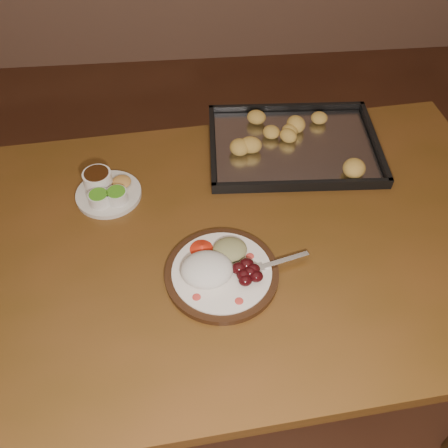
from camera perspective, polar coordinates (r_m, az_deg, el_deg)
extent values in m
plane|color=#56301D|center=(1.90, -4.46, -14.05)|extent=(4.00, 4.00, 0.00)
cube|color=brown|center=(1.22, -0.11, -2.42)|extent=(1.57, 1.01, 0.04)
cylinder|color=#453114|center=(1.83, -23.75, -3.23)|extent=(0.07, 0.07, 0.71)
cylinder|color=#453114|center=(1.92, 18.32, 2.05)|extent=(0.07, 0.07, 0.71)
cylinder|color=black|center=(1.14, -0.26, -5.71)|extent=(0.26, 0.26, 0.02)
cylinder|color=white|center=(1.13, -0.26, -5.45)|extent=(0.23, 0.23, 0.01)
ellipsoid|color=red|center=(1.09, -3.16, -8.34)|extent=(0.02, 0.02, 0.00)
ellipsoid|color=red|center=(1.08, 1.74, -8.79)|extent=(0.02, 0.02, 0.00)
ellipsoid|color=red|center=(1.15, 3.00, -3.69)|extent=(0.02, 0.02, 0.00)
ellipsoid|color=red|center=(1.14, -4.42, -4.73)|extent=(0.02, 0.02, 0.00)
ellipsoid|color=white|center=(1.11, -1.99, -5.22)|extent=(0.12, 0.11, 0.05)
ellipsoid|color=#4A0A10|center=(1.10, 2.30, -5.87)|extent=(0.03, 0.03, 0.02)
ellipsoid|color=#4A0A10|center=(1.11, 3.33, -5.21)|extent=(0.03, 0.03, 0.02)
ellipsoid|color=#4A0A10|center=(1.12, 2.58, -4.65)|extent=(0.03, 0.03, 0.02)
ellipsoid|color=#4A0A10|center=(1.10, 3.71, -6.01)|extent=(0.03, 0.03, 0.02)
ellipsoid|color=#4A0A10|center=(1.11, 1.73, -5.08)|extent=(0.03, 0.03, 0.02)
ellipsoid|color=#4A0A10|center=(1.11, 3.01, -5.55)|extent=(0.03, 0.03, 0.02)
ellipsoid|color=#4A0A10|center=(1.10, 2.45, -6.47)|extent=(0.03, 0.03, 0.02)
ellipsoid|color=tan|center=(1.15, 0.67, -2.95)|extent=(0.08, 0.08, 0.03)
cone|color=red|center=(1.16, -2.54, -2.70)|extent=(0.08, 0.08, 0.03)
cube|color=white|center=(1.15, 6.82, -4.17)|extent=(0.12, 0.04, 0.00)
cube|color=white|center=(1.13, 3.73, -5.08)|extent=(0.04, 0.03, 0.00)
cylinder|color=white|center=(1.12, 2.86, -5.73)|extent=(0.03, 0.01, 0.00)
cylinder|color=white|center=(1.12, 2.75, -5.51)|extent=(0.03, 0.01, 0.00)
cylinder|color=white|center=(1.12, 2.64, -5.29)|extent=(0.03, 0.01, 0.00)
cylinder|color=white|center=(1.13, 2.53, -5.07)|extent=(0.03, 0.01, 0.00)
cylinder|color=silver|center=(1.34, -13.03, 3.35)|extent=(0.17, 0.17, 0.01)
cylinder|color=silver|center=(1.30, -14.06, 2.81)|extent=(0.05, 0.05, 0.03)
cylinder|color=#479B1F|center=(1.29, -14.19, 3.30)|extent=(0.05, 0.05, 0.00)
cylinder|color=silver|center=(1.29, -12.12, 3.13)|extent=(0.05, 0.05, 0.03)
cylinder|color=#479B1F|center=(1.28, -12.23, 3.63)|extent=(0.05, 0.05, 0.00)
cylinder|color=white|center=(1.34, -14.22, 4.97)|extent=(0.07, 0.07, 0.04)
cylinder|color=#311809|center=(1.33, -14.39, 5.63)|extent=(0.06, 0.06, 0.00)
ellipsoid|color=#CD9348|center=(1.34, -11.64, 4.76)|extent=(0.05, 0.05, 0.02)
cube|color=black|center=(1.46, 7.93, 8.65)|extent=(0.49, 0.37, 0.01)
cube|color=black|center=(1.58, 7.17, 13.06)|extent=(0.48, 0.04, 0.02)
cube|color=black|center=(1.32, 8.96, 4.44)|extent=(0.48, 0.04, 0.02)
cube|color=black|center=(1.50, 16.84, 9.06)|extent=(0.03, 0.35, 0.02)
cube|color=black|center=(1.43, -1.33, 8.98)|extent=(0.03, 0.35, 0.02)
cube|color=silver|center=(1.45, 7.95, 8.84)|extent=(0.46, 0.34, 0.00)
ellipsoid|color=#E3B94F|center=(1.45, 10.38, 9.47)|extent=(0.05, 0.05, 0.04)
ellipsoid|color=#E3B94F|center=(1.49, 11.50, 10.62)|extent=(0.07, 0.07, 0.04)
ellipsoid|color=#E3B94F|center=(1.52, 8.05, 11.96)|extent=(0.06, 0.06, 0.04)
ellipsoid|color=#E3B94F|center=(1.47, 4.88, 10.70)|extent=(0.07, 0.07, 0.04)
ellipsoid|color=#E3B94F|center=(1.45, 4.02, 10.21)|extent=(0.07, 0.07, 0.04)
ellipsoid|color=#E3B94F|center=(1.42, 5.88, 9.09)|extent=(0.07, 0.07, 0.04)
ellipsoid|color=#E3B94F|center=(1.38, 5.80, 7.77)|extent=(0.07, 0.07, 0.04)
ellipsoid|color=#E3B94F|center=(1.36, 9.21, 6.70)|extent=(0.06, 0.06, 0.04)
ellipsoid|color=#E3B94F|center=(1.43, 12.76, 8.50)|extent=(0.07, 0.07, 0.04)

